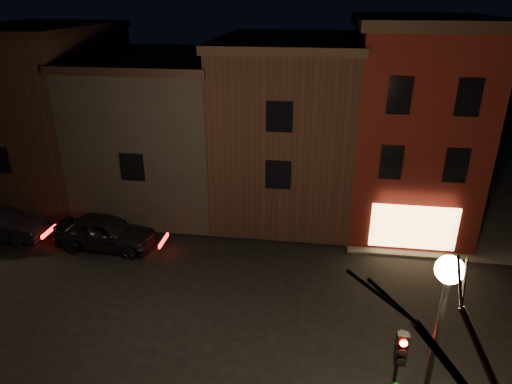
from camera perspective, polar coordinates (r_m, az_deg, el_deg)
ground at (r=18.92m, az=-3.83°, el=-14.29°), size 120.00×120.00×0.00m
sidewalk_far_left at (r=43.28m, az=-24.90°, el=5.90°), size 30.00×30.00×0.12m
corner_building at (r=25.26m, az=18.81°, el=8.12°), size 6.50×8.50×10.50m
row_building_a at (r=26.03m, az=3.96°, el=8.46°), size 7.30×10.30×9.40m
row_building_b at (r=27.64m, az=-11.37°, el=7.88°), size 7.80×10.30×8.40m
row_building_c at (r=30.63m, az=-24.57°, el=9.19°), size 7.30×10.30×9.90m
street_lamp_near at (r=11.07m, az=22.11°, el=-13.85°), size 0.60×0.60×6.48m
traffic_signal at (r=12.81m, az=17.13°, el=-21.01°), size 0.58×0.38×4.05m
parked_car_a at (r=23.66m, az=-18.28°, el=-4.76°), size 5.02×2.22×1.68m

